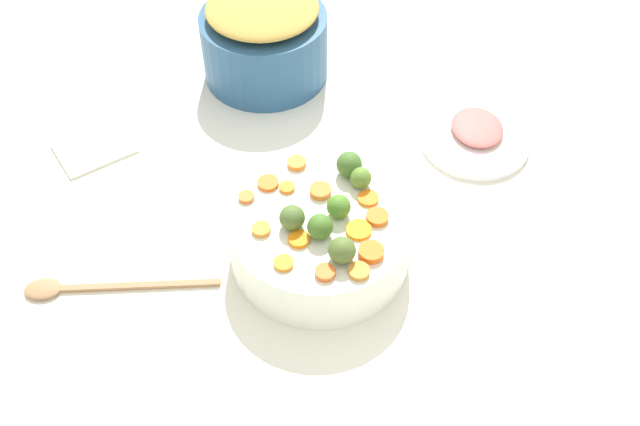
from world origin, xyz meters
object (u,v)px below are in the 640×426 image
at_px(serving_bowl_carrots, 320,236).
at_px(wooden_spoon, 84,288).
at_px(ham_plate, 475,141).
at_px(metal_pot, 265,46).

xyz_separation_m(serving_bowl_carrots, wooden_spoon, (-0.36, 0.11, -0.04)).
distance_m(serving_bowl_carrots, wooden_spoon, 0.38).
bearing_deg(ham_plate, metal_pot, 124.36).
bearing_deg(serving_bowl_carrots, ham_plate, 14.16).
bearing_deg(metal_pot, ham_plate, -55.64).
bearing_deg(ham_plate, wooden_spoon, 178.69).
distance_m(serving_bowl_carrots, metal_pot, 0.49).
height_order(serving_bowl_carrots, wooden_spoon, serving_bowl_carrots).
relative_size(wooden_spoon, ham_plate, 1.43).
xyz_separation_m(serving_bowl_carrots, ham_plate, (0.38, 0.10, -0.04)).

